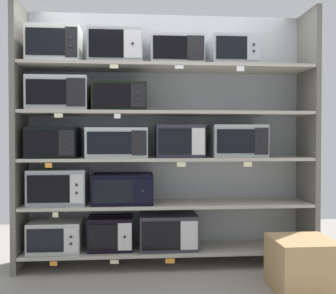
% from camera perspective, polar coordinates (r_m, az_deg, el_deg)
% --- Properties ---
extents(back_panel, '(2.94, 0.04, 2.49)m').
position_cam_1_polar(back_panel, '(4.11, -0.28, 1.44)').
color(back_panel, '#9EA3A8').
rests_on(back_panel, ground).
extents(upright_left, '(0.05, 0.46, 2.49)m').
position_cam_1_polar(upright_left, '(4.00, -20.48, 1.37)').
color(upright_left, '#68645B').
rests_on(upright_left, ground).
extents(upright_right, '(0.05, 0.46, 2.49)m').
position_cam_1_polar(upright_right, '(4.21, 19.40, 1.36)').
color(upright_right, '#68645B').
rests_on(upright_right, ground).
extents(shelf_0, '(2.74, 0.46, 0.03)m').
position_cam_1_polar(shelf_0, '(4.00, 0.00, -14.43)').
color(shelf_0, '#ADA899').
rests_on(shelf_0, ground).
extents(microwave_0, '(0.49, 0.38, 0.28)m').
position_cam_1_polar(microwave_0, '(4.02, -15.73, -12.10)').
color(microwave_0, '#BCBDBA').
rests_on(microwave_0, shelf_0).
extents(microwave_1, '(0.42, 0.34, 0.31)m').
position_cam_1_polar(microwave_1, '(3.95, -8.20, -12.07)').
color(microwave_1, black).
rests_on(microwave_1, shelf_0).
extents(microwave_2, '(0.55, 0.40, 0.33)m').
position_cam_1_polar(microwave_2, '(3.95, -0.05, -11.92)').
color(microwave_2, '#313139').
rests_on(microwave_2, shelf_0).
extents(price_tag_0, '(0.07, 0.00, 0.04)m').
position_cam_1_polar(price_tag_0, '(3.85, -16.05, -15.73)').
color(price_tag_0, orange).
extents(price_tag_1, '(0.08, 0.00, 0.04)m').
position_cam_1_polar(price_tag_1, '(3.78, -7.67, -15.98)').
color(price_tag_1, beige).
extents(price_tag_2, '(0.09, 0.00, 0.04)m').
position_cam_1_polar(price_tag_2, '(3.79, 0.36, -15.99)').
color(price_tag_2, orange).
extents(shelf_1, '(2.74, 0.46, 0.03)m').
position_cam_1_polar(shelf_1, '(3.91, 0.00, -8.18)').
color(shelf_1, '#ADA899').
extents(microwave_3, '(0.53, 0.35, 0.33)m').
position_cam_1_polar(microwave_3, '(3.93, -15.42, -5.51)').
color(microwave_3, '#9CA4AF').
rests_on(microwave_3, shelf_1).
extents(microwave_4, '(0.57, 0.40, 0.29)m').
position_cam_1_polar(microwave_4, '(3.87, -6.48, -5.91)').
color(microwave_4, black).
rests_on(microwave_4, shelf_1).
extents(price_tag_3, '(0.05, 0.00, 0.04)m').
position_cam_1_polar(price_tag_3, '(3.74, -15.81, -9.31)').
color(price_tag_3, beige).
extents(shelf_2, '(2.74, 0.46, 0.03)m').
position_cam_1_polar(shelf_2, '(3.86, 0.00, -1.71)').
color(shelf_2, '#ADA899').
extents(microwave_5, '(0.46, 0.43, 0.29)m').
position_cam_1_polar(microwave_5, '(3.92, -16.00, 0.61)').
color(microwave_5, black).
rests_on(microwave_5, shelf_2).
extents(microwave_6, '(0.57, 0.42, 0.28)m').
position_cam_1_polar(microwave_6, '(3.84, -7.25, 0.61)').
color(microwave_6, '#B1BEB9').
rests_on(microwave_6, shelf_2).
extents(microwave_7, '(0.46, 0.39, 0.31)m').
position_cam_1_polar(microwave_7, '(3.86, 1.60, 0.82)').
color(microwave_7, '#2C2B38').
rests_on(microwave_7, shelf_2).
extents(microwave_8, '(0.52, 0.42, 0.31)m').
position_cam_1_polar(microwave_8, '(3.97, 9.81, 0.83)').
color(microwave_8, '#9BA7A4').
rests_on(microwave_8, shelf_2).
extents(price_tag_4, '(0.06, 0.00, 0.04)m').
position_cam_1_polar(price_tag_4, '(3.70, -16.72, -2.52)').
color(price_tag_4, orange).
extents(price_tag_5, '(0.08, 0.00, 0.04)m').
position_cam_1_polar(price_tag_5, '(3.64, 1.92, -2.52)').
color(price_tag_5, beige).
extents(price_tag_6, '(0.08, 0.00, 0.04)m').
position_cam_1_polar(price_tag_6, '(3.76, 11.34, -2.44)').
color(price_tag_6, beige).
extents(shelf_3, '(2.74, 0.46, 0.03)m').
position_cam_1_polar(shelf_3, '(3.86, 0.00, 4.84)').
color(shelf_3, '#ADA899').
extents(microwave_9, '(0.56, 0.38, 0.32)m').
position_cam_1_polar(microwave_9, '(3.93, -15.32, 7.29)').
color(microwave_9, '#B8BCBC').
rests_on(microwave_9, shelf_3).
extents(microwave_10, '(0.50, 0.43, 0.26)m').
position_cam_1_polar(microwave_10, '(3.86, -6.91, 7.02)').
color(microwave_10, black).
rests_on(microwave_10, shelf_3).
extents(price_tag_7, '(0.08, 0.00, 0.04)m').
position_cam_1_polar(price_tag_7, '(3.68, -15.39, 4.38)').
color(price_tag_7, beige).
extents(price_tag_8, '(0.06, 0.00, 0.04)m').
position_cam_1_polar(price_tag_8, '(3.62, -7.26, 4.43)').
color(price_tag_8, white).
extents(shelf_4, '(2.74, 0.46, 0.03)m').
position_cam_1_polar(shelf_4, '(3.92, 0.00, 11.30)').
color(shelf_4, '#ADA899').
extents(microwave_11, '(0.48, 0.37, 0.34)m').
position_cam_1_polar(microwave_11, '(4.01, -15.88, 13.71)').
color(microwave_11, silver).
rests_on(microwave_11, shelf_4).
extents(microwave_12, '(0.50, 0.43, 0.31)m').
position_cam_1_polar(microwave_12, '(3.94, -7.48, 13.79)').
color(microwave_12, '#9AA1A3').
rests_on(microwave_12, shelf_4).
extents(microwave_13, '(0.51, 0.34, 0.28)m').
position_cam_1_polar(microwave_13, '(3.95, 1.21, 13.52)').
color(microwave_13, '#B1B2B9').
rests_on(microwave_13, shelf_4).
extents(microwave_14, '(0.44, 0.43, 0.28)m').
position_cam_1_polar(microwave_14, '(4.04, 9.19, 13.20)').
color(microwave_14, '#9BA6AC').
rests_on(microwave_14, shelf_4).
extents(price_tag_9, '(0.08, 0.00, 0.04)m').
position_cam_1_polar(price_tag_9, '(3.67, -7.72, 11.37)').
color(price_tag_9, beige).
extents(price_tag_10, '(0.08, 0.00, 0.03)m').
position_cam_1_polar(price_tag_10, '(3.69, 1.61, 11.38)').
color(price_tag_10, white).
extents(price_tag_11, '(0.07, 0.00, 0.05)m').
position_cam_1_polar(price_tag_11, '(3.79, 10.32, 10.96)').
color(price_tag_11, white).
extents(shipping_carton, '(0.48, 0.48, 0.42)m').
position_cam_1_polar(shipping_carton, '(3.53, 18.69, -15.65)').
color(shipping_carton, tan).
rests_on(shipping_carton, ground).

